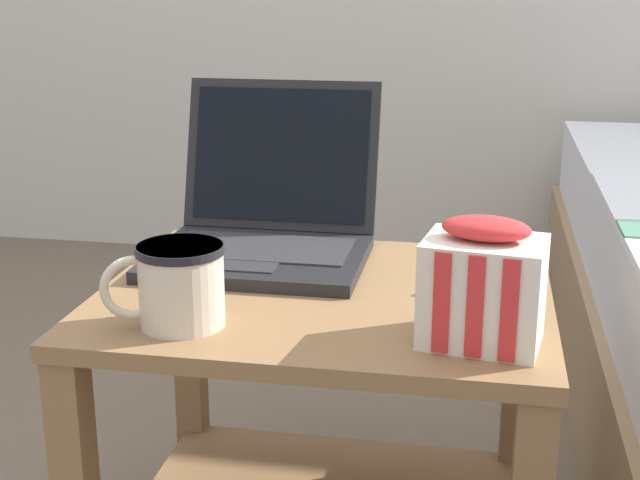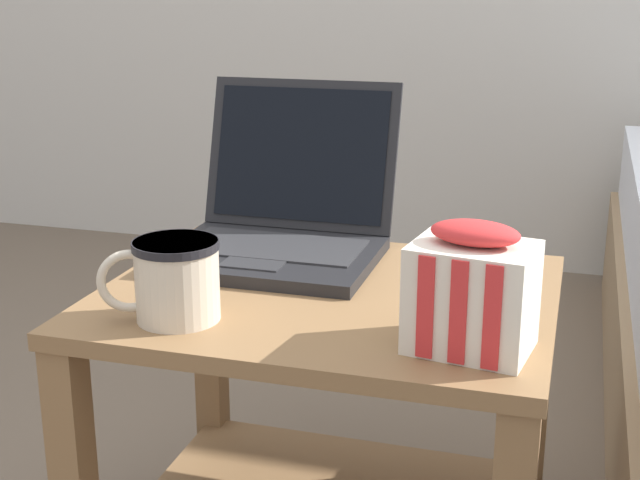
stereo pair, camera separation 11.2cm
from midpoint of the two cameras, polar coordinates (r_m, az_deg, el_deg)
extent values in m
cube|color=olive|center=(1.18, 3.22, -3.80)|extent=(0.59, 0.48, 0.02)
cube|color=olive|center=(1.53, -4.88, -8.26)|extent=(0.04, 0.04, 0.44)
cube|color=olive|center=(1.44, 15.69, -10.53)|extent=(0.04, 0.04, 0.44)
cube|color=black|center=(1.29, -0.77, -1.10)|extent=(0.30, 0.24, 0.02)
cube|color=#2D2D30|center=(1.30, -0.54, -0.43)|extent=(0.26, 0.13, 0.00)
cube|color=#2D2D30|center=(1.22, -1.69, -1.54)|extent=(0.09, 0.05, 0.00)
cube|color=black|center=(1.40, 1.10, 5.48)|extent=(0.30, 0.08, 0.23)
cube|color=black|center=(1.39, 1.04, 5.50)|extent=(0.27, 0.06, 0.20)
cube|color=yellow|center=(1.42, -0.64, 7.46)|extent=(0.04, 0.01, 0.03)
cube|color=green|center=(1.40, 0.52, 2.76)|extent=(0.04, 0.02, 0.05)
cube|color=silver|center=(1.41, -0.55, 4.95)|extent=(0.05, 0.01, 0.03)
cylinder|color=beige|center=(1.07, -6.19, -2.63)|extent=(0.10, 0.10, 0.10)
cylinder|color=black|center=(1.05, -6.27, -0.36)|extent=(0.10, 0.10, 0.01)
cylinder|color=black|center=(1.06, -6.25, -0.82)|extent=(0.09, 0.09, 0.01)
torus|color=beige|center=(1.07, -9.17, -2.67)|extent=(0.08, 0.04, 0.08)
cube|color=silver|center=(1.00, 12.88, -3.65)|extent=(0.14, 0.12, 0.12)
cube|color=red|center=(0.96, 10.09, -4.35)|extent=(0.02, 0.01, 0.11)
cube|color=red|center=(0.95, 12.18, -4.65)|extent=(0.02, 0.01, 0.11)
cube|color=red|center=(0.95, 14.31, -4.94)|extent=(0.02, 0.01, 0.11)
ellipsoid|color=red|center=(0.98, 13.15, 0.40)|extent=(0.11, 0.07, 0.03)
cube|color=#B7BABC|center=(1.20, 12.81, -3.06)|extent=(0.14, 0.17, 0.01)
cube|color=black|center=(1.20, 12.83, -2.83)|extent=(0.12, 0.15, 0.00)
camera|label=1|loc=(0.06, -87.14, 0.85)|focal=50.00mm
camera|label=2|loc=(0.06, 92.86, -0.85)|focal=50.00mm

